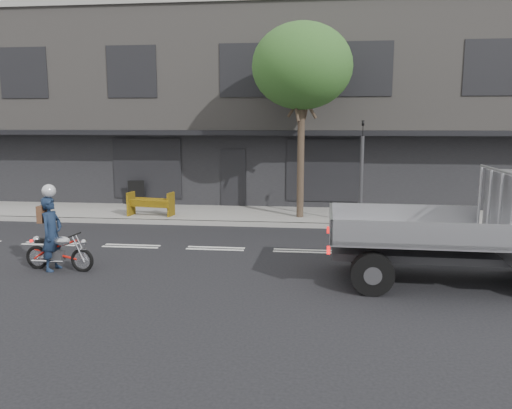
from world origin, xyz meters
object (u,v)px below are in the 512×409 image
at_px(traffic_light_pole, 361,178).
at_px(sandwich_board, 137,193).
at_px(rider, 52,234).
at_px(motorcycle, 59,251).
at_px(construction_barrier, 149,204).
at_px(street_tree, 302,67).

bearing_deg(traffic_light_pole, sandwich_board, 162.86).
height_order(traffic_light_pole, rider, traffic_light_pole).
bearing_deg(sandwich_board, rider, -94.43).
relative_size(traffic_light_pole, motorcycle, 2.01).
height_order(motorcycle, construction_barrier, construction_barrier).
distance_m(street_tree, construction_barrier, 7.09).
distance_m(motorcycle, construction_barrier, 5.99).
distance_m(street_tree, traffic_light_pole, 4.23).
distance_m(traffic_light_pole, construction_barrier, 7.36).
bearing_deg(motorcycle, sandwich_board, 102.93).
distance_m(rider, sandwich_board, 8.46).
distance_m(street_tree, rider, 9.71).
distance_m(street_tree, motorcycle, 9.82).
xyz_separation_m(street_tree, rider, (-5.60, -6.60, -4.41)).
relative_size(street_tree, sandwich_board, 6.70).
bearing_deg(construction_barrier, sandwich_board, 118.53).
bearing_deg(sandwich_board, motorcycle, -93.42).
bearing_deg(street_tree, motorcycle, -129.56).
xyz_separation_m(street_tree, sandwich_board, (-6.59, 1.80, -4.62)).
xyz_separation_m(rider, construction_barrier, (0.32, 5.98, -0.28)).
relative_size(street_tree, traffic_light_pole, 1.93).
distance_m(traffic_light_pole, motorcycle, 9.48).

